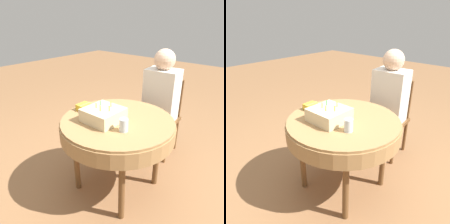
# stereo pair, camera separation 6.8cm
# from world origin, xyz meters

# --- Properties ---
(ground_plane) EXTENTS (12.00, 12.00, 0.00)m
(ground_plane) POSITION_xyz_m (0.00, 0.00, 0.00)
(ground_plane) COLOR #8C603D
(dining_table) EXTENTS (0.96, 0.96, 0.70)m
(dining_table) POSITION_xyz_m (0.00, 0.00, 0.62)
(dining_table) COLOR #9E7547
(dining_table) RESTS_ON ground_plane
(chair) EXTENTS (0.42, 0.42, 0.86)m
(chair) POSITION_xyz_m (-0.02, 0.83, 0.46)
(chair) COLOR brown
(chair) RESTS_ON ground_plane
(person) EXTENTS (0.36, 0.37, 1.19)m
(person) POSITION_xyz_m (-0.01, 0.74, 0.71)
(person) COLOR #DBB293
(person) RESTS_ON ground_plane
(birthday_cake) EXTENTS (0.28, 0.28, 0.15)m
(birthday_cake) POSITION_xyz_m (-0.07, -0.10, 0.76)
(birthday_cake) COLOR beige
(birthday_cake) RESTS_ON dining_table
(drinking_glass) EXTENTS (0.07, 0.07, 0.10)m
(drinking_glass) POSITION_xyz_m (0.16, -0.13, 0.75)
(drinking_glass) COLOR silver
(drinking_glass) RESTS_ON dining_table
(gift_box) EXTENTS (0.12, 0.13, 0.06)m
(gift_box) POSITION_xyz_m (-0.35, -0.05, 0.73)
(gift_box) COLOR gold
(gift_box) RESTS_ON dining_table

